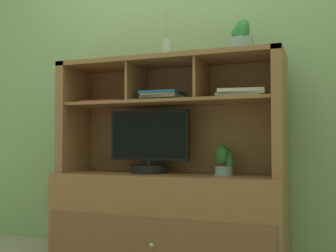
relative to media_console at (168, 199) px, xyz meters
The scene contains 9 objects.
back_wall 1.04m from the media_console, 90.00° to the left, with size 6.00×0.02×2.80m, color #85A269.
media_console is the anchor object (origin of this frame).
tv_monitor 0.36m from the media_console, behind, with size 0.54×0.24×0.41m.
potted_orchid 0.44m from the media_console, ahead, with size 0.12×0.13×0.19m.
magazine_stack_left 0.77m from the media_console, behind, with size 0.31×0.26×0.02m.
magazine_stack_centre 0.65m from the media_console, 142.28° to the right, with size 0.36×0.26×0.06m.
magazine_stack_right 0.81m from the media_console, ahead, with size 0.30×0.26×0.05m.
diffuser_bottle 0.96m from the media_console, 90.00° to the right, with size 0.05×0.05×0.32m.
potted_succulent 1.09m from the media_console, ahead, with size 0.17×0.17×0.21m.
Camera 1 is at (0.93, -2.47, 0.76)m, focal length 44.17 mm.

